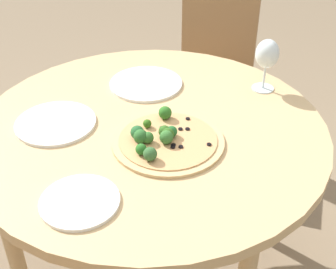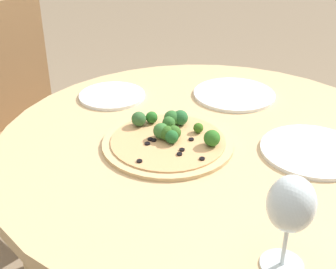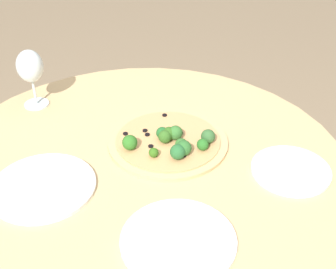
{
  "view_description": "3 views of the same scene",
  "coord_description": "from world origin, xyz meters",
  "px_view_note": "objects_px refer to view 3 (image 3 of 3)",
  "views": [
    {
      "loc": [
        -0.3,
        1.19,
        1.58
      ],
      "look_at": [
        -0.08,
        0.08,
        0.78
      ],
      "focal_mm": 50.0,
      "sensor_mm": 36.0,
      "label": 1
    },
    {
      "loc": [
        -0.97,
        -0.44,
        1.36
      ],
      "look_at": [
        -0.08,
        0.08,
        0.78
      ],
      "focal_mm": 50.0,
      "sensor_mm": 36.0,
      "label": 2
    },
    {
      "loc": [
        0.99,
        -0.06,
        1.52
      ],
      "look_at": [
        -0.08,
        0.08,
        0.78
      ],
      "focal_mm": 50.0,
      "sensor_mm": 36.0,
      "label": 3
    }
  ],
  "objects_px": {
    "wine_glass": "(30,68)",
    "plate_side": "(291,170)",
    "pizza": "(170,141)",
    "plate_far": "(178,240)",
    "plate_near": "(43,186)"
  },
  "relations": [
    {
      "from": "pizza",
      "to": "plate_near",
      "type": "height_order",
      "value": "pizza"
    },
    {
      "from": "wine_glass",
      "to": "plate_near",
      "type": "distance_m",
      "value": 0.44
    },
    {
      "from": "pizza",
      "to": "plate_far",
      "type": "relative_size",
      "value": 1.33
    },
    {
      "from": "plate_side",
      "to": "pizza",
      "type": "bearing_deg",
      "value": -117.79
    },
    {
      "from": "pizza",
      "to": "plate_side",
      "type": "xyz_separation_m",
      "value": [
        0.16,
        0.3,
        -0.01
      ]
    },
    {
      "from": "pizza",
      "to": "wine_glass",
      "type": "height_order",
      "value": "wine_glass"
    },
    {
      "from": "plate_far",
      "to": "pizza",
      "type": "bearing_deg",
      "value": 175.5
    },
    {
      "from": "plate_side",
      "to": "plate_far",
      "type": "bearing_deg",
      "value": -58.21
    },
    {
      "from": "wine_glass",
      "to": "plate_side",
      "type": "relative_size",
      "value": 0.91
    },
    {
      "from": "wine_glass",
      "to": "plate_near",
      "type": "xyz_separation_m",
      "value": [
        0.42,
        0.06,
        -0.13
      ]
    },
    {
      "from": "wine_glass",
      "to": "plate_far",
      "type": "bearing_deg",
      "value": 29.83
    },
    {
      "from": "wine_glass",
      "to": "plate_far",
      "type": "distance_m",
      "value": 0.74
    },
    {
      "from": "wine_glass",
      "to": "plate_side",
      "type": "height_order",
      "value": "wine_glass"
    },
    {
      "from": "wine_glass",
      "to": "plate_side",
      "type": "distance_m",
      "value": 0.83
    },
    {
      "from": "pizza",
      "to": "plate_far",
      "type": "distance_m",
      "value": 0.36
    }
  ]
}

